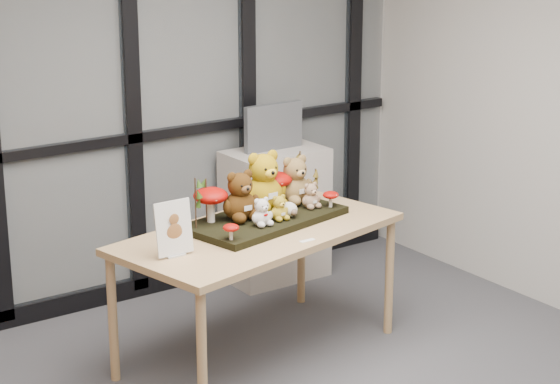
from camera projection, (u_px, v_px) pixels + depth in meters
room_shell at (314, 115)px, 3.92m from camera, size 5.00×5.00×5.00m
glass_partition at (62, 87)px, 5.94m from camera, size 4.90×0.06×2.78m
display_table at (258, 241)px, 5.54m from camera, size 1.72×1.10×0.74m
diorama_tray at (265, 219)px, 5.64m from camera, size 0.99×0.63×0.04m
bear_pooh_yellow at (263, 178)px, 5.71m from camera, size 0.33×0.31×0.37m
bear_brown_medium at (240, 193)px, 5.53m from camera, size 0.27×0.25×0.30m
bear_tan_back at (295, 177)px, 5.85m from camera, size 0.27×0.25×0.30m
bear_small_yellow at (279, 206)px, 5.54m from camera, size 0.14×0.13×0.16m
bear_white_bow at (261, 210)px, 5.45m from camera, size 0.15×0.14×0.17m
bear_beige_small at (311, 194)px, 5.76m from camera, size 0.14×0.14×0.16m
plush_cream_hedgehog at (289, 209)px, 5.61m from camera, size 0.08×0.08×0.09m
mushroom_back_left at (211, 203)px, 5.50m from camera, size 0.19×0.19×0.21m
mushroom_back_right at (276, 187)px, 5.82m from camera, size 0.19×0.19×0.21m
mushroom_front_left at (231, 231)px, 5.23m from camera, size 0.08×0.08×0.09m
mushroom_front_right at (331, 198)px, 5.78m from camera, size 0.09×0.09×0.10m
sprig_green_far_left at (196, 203)px, 5.39m from camera, size 0.05×0.05×0.28m
sprig_green_mid_left at (206, 200)px, 5.51m from camera, size 0.05×0.05×0.24m
sprig_dry_far_right at (300, 174)px, 5.94m from camera, size 0.05×0.05×0.28m
sprig_dry_mid_right at (315, 185)px, 5.87m from camera, size 0.05×0.05×0.20m
sprig_green_centre at (237, 195)px, 5.69m from camera, size 0.05×0.05×0.19m
sign_holder at (174, 231)px, 5.09m from camera, size 0.20×0.06×0.29m
label_card at (307, 241)px, 5.35m from camera, size 0.09×0.03×0.00m
cabinet at (275, 214)px, 6.78m from camera, size 0.67×0.39×0.89m
monitor at (273, 127)px, 6.62m from camera, size 0.43×0.04×0.31m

